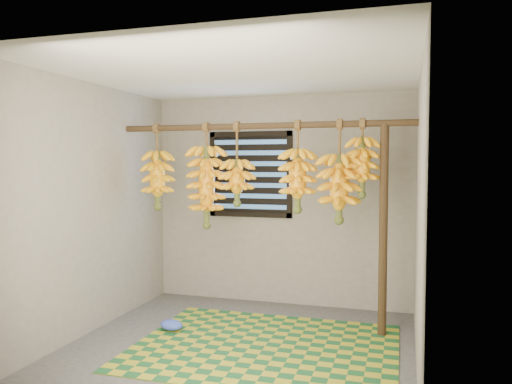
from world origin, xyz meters
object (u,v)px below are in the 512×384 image
(support_post, at_px, (383,231))
(banana_bunch_f, at_px, (362,167))
(banana_bunch_b, at_px, (207,187))
(banana_bunch_e, at_px, (339,188))
(woven_mat, at_px, (265,347))
(plastic_bag, at_px, (171,325))
(banana_bunch_a, at_px, (157,180))
(banana_bunch_c, at_px, (237,182))
(banana_bunch_d, at_px, (298,180))

(support_post, distance_m, banana_bunch_f, 0.63)
(banana_bunch_b, height_order, banana_bunch_e, same)
(woven_mat, bearing_deg, banana_bunch_e, 47.58)
(plastic_bag, xyz_separation_m, banana_bunch_b, (0.18, 0.46, 1.33))
(woven_mat, distance_m, banana_bunch_b, 1.71)
(banana_bunch_b, bearing_deg, banana_bunch_f, -0.00)
(support_post, distance_m, banana_bunch_a, 2.39)
(banana_bunch_b, distance_m, banana_bunch_e, 1.37)
(plastic_bag, height_order, banana_bunch_a, banana_bunch_a)
(banana_bunch_a, xyz_separation_m, banana_bunch_e, (1.93, 0.00, -0.07))
(banana_bunch_a, bearing_deg, support_post, 0.00)
(woven_mat, xyz_separation_m, plastic_bag, (-0.99, 0.15, 0.05))
(woven_mat, relative_size, banana_bunch_c, 2.69)
(woven_mat, relative_size, banana_bunch_d, 2.55)
(woven_mat, bearing_deg, banana_bunch_f, 38.44)
(woven_mat, bearing_deg, support_post, 32.19)
(banana_bunch_a, bearing_deg, banana_bunch_f, 0.00)
(banana_bunch_b, xyz_separation_m, banana_bunch_c, (0.33, -0.00, 0.05))
(banana_bunch_a, xyz_separation_m, banana_bunch_d, (1.52, 0.00, 0.01))
(banana_bunch_e, bearing_deg, banana_bunch_a, -180.00)
(banana_bunch_a, height_order, banana_bunch_f, same)
(banana_bunch_b, xyz_separation_m, banana_bunch_d, (0.96, -0.00, 0.08))
(support_post, xyz_separation_m, banana_bunch_e, (-0.41, 0.00, 0.39))
(woven_mat, distance_m, banana_bunch_a, 2.09)
(banana_bunch_d, relative_size, banana_bunch_e, 0.91)
(banana_bunch_e, height_order, banana_bunch_f, same)
(woven_mat, bearing_deg, banana_bunch_d, 75.75)
(support_post, distance_m, banana_bunch_c, 1.51)
(woven_mat, xyz_separation_m, banana_bunch_c, (-0.47, 0.61, 1.43))
(support_post, bearing_deg, banana_bunch_c, -180.00)
(support_post, relative_size, banana_bunch_d, 2.23)
(banana_bunch_a, distance_m, banana_bunch_e, 1.93)
(plastic_bag, relative_size, banana_bunch_b, 0.22)
(woven_mat, bearing_deg, banana_bunch_b, 142.63)
(plastic_bag, distance_m, banana_bunch_f, 2.38)
(banana_bunch_d, bearing_deg, support_post, 0.00)
(woven_mat, relative_size, banana_bunch_a, 2.52)
(banana_bunch_a, bearing_deg, banana_bunch_b, 0.00)
(woven_mat, distance_m, plastic_bag, 1.00)
(support_post, bearing_deg, woven_mat, -147.81)
(banana_bunch_e, bearing_deg, plastic_bag, -163.31)
(banana_bunch_a, height_order, banana_bunch_c, same)
(banana_bunch_b, distance_m, banana_bunch_d, 0.96)
(banana_bunch_d, bearing_deg, banana_bunch_c, -180.00)
(support_post, relative_size, banana_bunch_a, 2.21)
(banana_bunch_c, bearing_deg, woven_mat, -52.52)
(banana_bunch_a, bearing_deg, woven_mat, -24.16)
(banana_bunch_a, xyz_separation_m, banana_bunch_b, (0.56, 0.00, -0.07))
(plastic_bag, distance_m, banana_bunch_c, 1.54)
(banana_bunch_d, xyz_separation_m, banana_bunch_f, (0.62, -0.00, 0.13))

